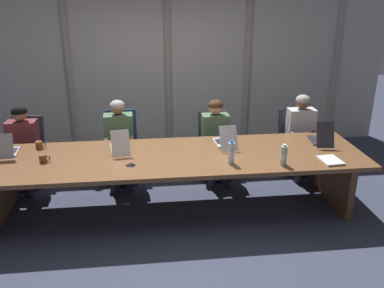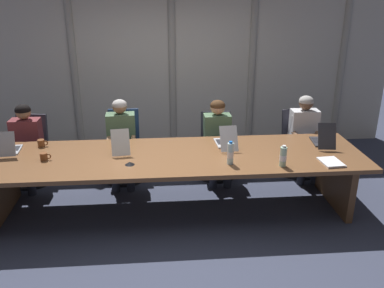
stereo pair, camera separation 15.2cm
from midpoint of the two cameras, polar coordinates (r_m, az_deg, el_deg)
ground_plane at (r=5.23m, az=-1.80°, el=-8.93°), size 15.20×15.20×0.00m
conference_table at (r=4.95m, az=-1.88°, el=-2.91°), size 4.59×1.22×0.73m
curtain_backdrop at (r=6.95m, az=-2.93°, el=10.15°), size 7.60×0.17×2.60m
laptop_left_end at (r=5.39m, az=-23.30°, el=-0.54°), size 0.26×0.41×0.30m
laptop_left_mid at (r=5.09m, az=-9.03°, el=-0.24°), size 0.27×0.50×0.31m
laptop_center at (r=5.19m, az=5.51°, el=0.33°), size 0.24×0.51×0.30m
laptop_right_mid at (r=5.49m, az=18.38°, el=0.53°), size 0.27×0.50×0.32m
office_chair_left_end at (r=6.21m, az=-20.80°, el=-1.77°), size 0.60×0.61×0.93m
office_chair_left_mid at (r=5.97m, az=-8.62°, el=-1.34°), size 0.60×0.60×0.97m
office_chair_center at (r=6.03m, az=4.06°, el=-1.15°), size 0.60×0.60×0.91m
office_chair_right_mid at (r=6.33m, az=15.22°, el=-0.75°), size 0.60×0.60×0.91m
person_left_end at (r=5.96m, az=-21.43°, el=0.39°), size 0.41×0.55×1.14m
person_left_mid at (r=5.72m, az=-9.02°, el=0.95°), size 0.42×0.56×1.18m
person_center at (r=5.77m, az=4.36°, el=1.18°), size 0.38×0.55×1.14m
person_right_mid at (r=6.09m, az=16.09°, el=1.63°), size 0.40×0.55×1.18m
water_bottle_primary at (r=4.69m, az=13.40°, el=-1.73°), size 0.08×0.08×0.25m
water_bottle_secondary at (r=4.65m, az=6.27°, el=-1.33°), size 0.07×0.07×0.27m
coffee_mug_near at (r=5.46m, az=-19.36°, el=0.11°), size 0.13×0.08×0.09m
coffee_mug_far at (r=5.02m, az=-18.98°, el=-1.65°), size 0.13×0.08×0.09m
conference_mic_left_side at (r=4.68m, az=-7.69°, el=-2.66°), size 0.11×0.11×0.03m
spiral_notepad at (r=4.97m, az=19.56°, el=-2.40°), size 0.24×0.32×0.03m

